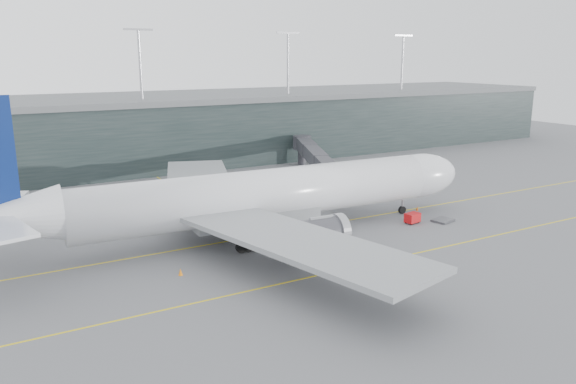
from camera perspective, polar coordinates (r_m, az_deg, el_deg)
ground at (r=78.44m, az=-7.99°, el=-4.28°), size 320.00×320.00×0.00m
taxiline_a at (r=74.92m, az=-6.84°, el=-5.11°), size 160.00×0.25×0.02m
taxiline_b at (r=61.42m, az=-0.89°, el=-9.33°), size 160.00×0.25×0.02m
taxiline_lead_main at (r=98.14m, az=-9.66°, el=-0.68°), size 0.25×60.00×0.02m
terminal at (r=131.43m, az=-17.67°, el=5.87°), size 240.00×36.00×29.00m
main_aircraft at (r=75.58m, az=-3.04°, el=-0.43°), size 71.26×66.97×19.99m
jet_bridge at (r=109.87m, az=1.40°, el=3.68°), size 19.79×43.85×6.61m
gse_cart at (r=84.51m, az=12.53°, el=-2.56°), size 2.46×1.80×1.53m
baggage_dolly at (r=86.70m, az=15.46°, el=-2.78°), size 3.50×3.06×0.30m
uld_a at (r=85.48m, az=-13.63°, el=-2.27°), size 2.73×2.43×2.08m
uld_b at (r=89.26m, az=-11.58°, el=-1.51°), size 2.73×2.50×2.01m
uld_c at (r=86.77m, az=-10.73°, el=-1.99°), size 2.22×1.91×1.79m
cone_nose at (r=91.69m, az=12.99°, el=-1.65°), size 0.41×0.41×0.65m
cone_wing_stbd at (r=67.95m, az=4.80°, el=-6.73°), size 0.47×0.47×0.75m
cone_wing_port at (r=91.86m, az=-4.35°, el=-1.27°), size 0.47×0.47×0.75m
cone_tail at (r=64.71m, az=-10.86°, el=-7.98°), size 0.50×0.50×0.79m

